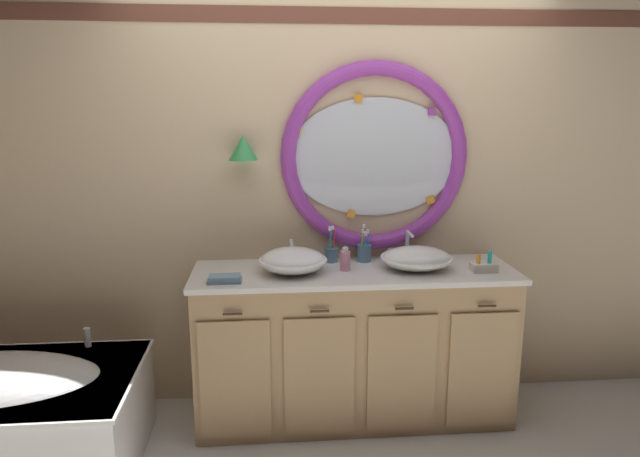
% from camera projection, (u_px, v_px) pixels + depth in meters
% --- Properties ---
extents(ground_plane, '(14.00, 14.00, 0.00)m').
position_uv_depth(ground_plane, '(347.00, 440.00, 3.18)').
color(ground_plane, silver).
extents(back_wall_assembly, '(6.40, 0.26, 2.60)m').
position_uv_depth(back_wall_assembly, '(339.00, 189.00, 3.46)').
color(back_wall_assembly, '#D6B78E').
rests_on(back_wall_assembly, ground_plane).
extents(vanity_counter, '(1.84, 0.59, 0.91)m').
position_uv_depth(vanity_counter, '(353.00, 343.00, 3.35)').
color(vanity_counter, tan).
rests_on(vanity_counter, ground_plane).
extents(sink_basin_left, '(0.39, 0.39, 0.14)m').
position_uv_depth(sink_basin_left, '(293.00, 261.00, 3.18)').
color(sink_basin_left, white).
rests_on(sink_basin_left, vanity_counter).
extents(sink_basin_right, '(0.41, 0.41, 0.13)m').
position_uv_depth(sink_basin_right, '(417.00, 258.00, 3.25)').
color(sink_basin_right, white).
rests_on(sink_basin_right, vanity_counter).
extents(faucet_set_left, '(0.22, 0.12, 0.14)m').
position_uv_depth(faucet_set_left, '(291.00, 253.00, 3.40)').
color(faucet_set_left, silver).
rests_on(faucet_set_left, vanity_counter).
extents(faucet_set_right, '(0.24, 0.14, 0.18)m').
position_uv_depth(faucet_set_right, '(407.00, 248.00, 3.46)').
color(faucet_set_right, silver).
rests_on(faucet_set_right, vanity_counter).
extents(toothbrush_holder_left, '(0.09, 0.09, 0.22)m').
position_uv_depth(toothbrush_holder_left, '(331.00, 253.00, 3.41)').
color(toothbrush_holder_left, slate).
rests_on(toothbrush_holder_left, vanity_counter).
extents(toothbrush_holder_right, '(0.09, 0.09, 0.22)m').
position_uv_depth(toothbrush_holder_right, '(364.00, 251.00, 3.41)').
color(toothbrush_holder_right, slate).
rests_on(toothbrush_holder_right, vanity_counter).
extents(soap_dispenser, '(0.06, 0.06, 0.14)m').
position_uv_depth(soap_dispenser, '(345.00, 260.00, 3.23)').
color(soap_dispenser, pink).
rests_on(soap_dispenser, vanity_counter).
extents(folded_hand_towel, '(0.18, 0.10, 0.04)m').
position_uv_depth(folded_hand_towel, '(225.00, 279.00, 3.03)').
color(folded_hand_towel, '#7593A8').
rests_on(folded_hand_towel, vanity_counter).
extents(toiletry_basket, '(0.14, 0.08, 0.12)m').
position_uv_depth(toiletry_basket, '(484.00, 266.00, 3.21)').
color(toiletry_basket, beige).
rests_on(toiletry_basket, vanity_counter).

